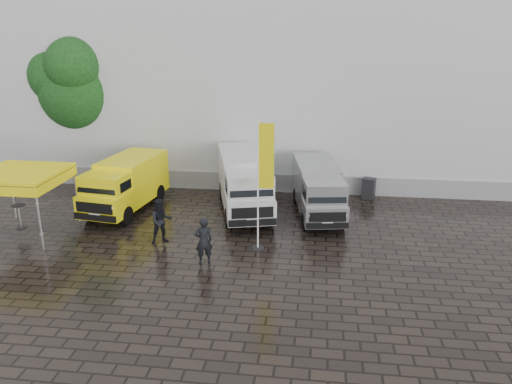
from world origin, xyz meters
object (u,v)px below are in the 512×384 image
van_white (244,184)px  van_silver (318,191)px  cocktail_table (20,216)px  wheelie_bin (369,188)px  person_tent (161,221)px  canopy_tent (20,175)px  flagpole (263,177)px  van_yellow (125,186)px  person_front (204,241)px

van_white → van_silver: (3.58, -0.08, -0.17)m
cocktail_table → wheelie_bin: wheelie_bin is taller
cocktail_table → person_tent: 6.91m
van_white → wheelie_bin: bearing=8.8°
canopy_tent → flagpole: (10.47, -0.30, 0.40)m
van_silver → person_tent: size_ratio=2.92×
van_yellow → flagpole: (7.20, -3.66, 1.79)m
van_white → van_silver: 3.58m
wheelie_bin → van_white: bearing=-139.9°
flagpole → cocktail_table: (-11.12, 0.83, -2.51)m
flagpole → cocktail_table: flagpole is taller
van_white → canopy_tent: canopy_tent is taller
flagpole → van_yellow: bearing=153.1°
van_yellow → person_tent: size_ratio=2.85×
van_white → person_front: 5.99m
van_silver → person_tent: 7.67m
van_white → canopy_tent: size_ratio=1.89×
wheelie_bin → person_tent: 11.48m
van_silver → person_front: size_ratio=3.03×
person_front → person_tent: 2.79m
van_silver → cocktail_table: van_silver is taller
van_white → person_tent: (-2.87, -4.23, -0.43)m
person_tent → van_yellow: bearing=101.5°
van_yellow → person_front: van_yellow is taller
cocktail_table → wheelie_bin: (15.98, 6.22, 0.01)m
van_white → canopy_tent: bearing=-171.0°
person_front → person_tent: (-2.20, 1.71, 0.03)m
canopy_tent → person_tent: size_ratio=1.77×
van_silver → person_tent: bearing=-156.6°
van_yellow → van_white: (5.81, 0.66, 0.12)m
van_yellow → wheelie_bin: size_ratio=4.96×
flagpole → wheelie_bin: bearing=55.4°
van_yellow → wheelie_bin: (12.06, 3.39, -0.71)m
van_white → wheelie_bin: (6.25, 2.73, -0.83)m
van_silver → flagpole: flagpole is taller
flagpole → person_tent: bearing=178.8°
cocktail_table → wheelie_bin: bearing=21.3°
van_yellow → person_front: size_ratio=2.96×
van_silver → flagpole: bearing=-126.6°
van_yellow → cocktail_table: 4.89m
cocktail_table → van_silver: bearing=14.4°
van_silver → wheelie_bin: (2.67, 2.81, -0.66)m
flagpole → person_tent: flagpole is taller
van_yellow → canopy_tent: (-3.27, -3.36, 1.39)m
van_yellow → canopy_tent: bearing=-126.3°
canopy_tent → flagpole: flagpole is taller
wheelie_bin → person_tent: bearing=-126.1°
van_silver → wheelie_bin: 3.94m
canopy_tent → wheelie_bin: bearing=23.8°
flagpole → person_front: (-2.06, -1.62, -2.13)m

